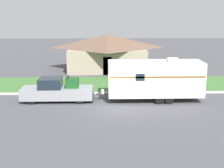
# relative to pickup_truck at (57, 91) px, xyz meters

# --- Properties ---
(ground_plane) EXTENTS (120.00, 120.00, 0.00)m
(ground_plane) POSITION_rel_pickup_truck_xyz_m (4.50, -1.62, -0.87)
(ground_plane) COLOR #47474C
(curb_strip) EXTENTS (80.00, 0.30, 0.14)m
(curb_strip) POSITION_rel_pickup_truck_xyz_m (4.50, 2.13, -0.80)
(curb_strip) COLOR beige
(curb_strip) RESTS_ON ground_plane
(lawn_strip) EXTENTS (80.00, 7.00, 0.03)m
(lawn_strip) POSITION_rel_pickup_truck_xyz_m (4.50, 5.78, -0.86)
(lawn_strip) COLOR #3D6B33
(lawn_strip) RESTS_ON ground_plane
(house_across_street) EXTENTS (10.02, 7.83, 4.37)m
(house_across_street) POSITION_rel_pickup_truck_xyz_m (4.29, 13.97, 1.39)
(house_across_street) COLOR gray
(house_across_street) RESTS_ON ground_plane
(pickup_truck) EXTENTS (5.89, 2.02, 2.04)m
(pickup_truck) POSITION_rel_pickup_truck_xyz_m (0.00, 0.00, 0.00)
(pickup_truck) COLOR black
(pickup_truck) RESTS_ON ground_plane
(travel_trailer) EXTENTS (8.69, 2.51, 3.52)m
(travel_trailer) POSITION_rel_pickup_truck_xyz_m (8.04, -0.00, 0.98)
(travel_trailer) COLOR black
(travel_trailer) RESTS_ON ground_plane
(mailbox) EXTENTS (0.48, 0.20, 1.35)m
(mailbox) POSITION_rel_pickup_truck_xyz_m (5.06, 3.03, 0.17)
(mailbox) COLOR brown
(mailbox) RESTS_ON ground_plane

